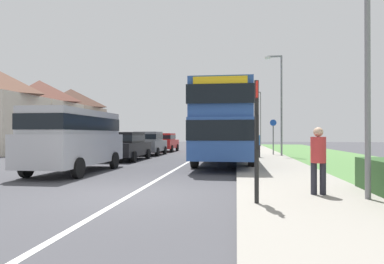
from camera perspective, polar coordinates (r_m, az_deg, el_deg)
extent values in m
plane|color=#424247|center=(8.67, -10.16, -10.39)|extent=(120.00, 120.00, 0.00)
cube|color=silver|center=(16.41, -1.59, -5.64)|extent=(0.14, 60.00, 0.01)
cube|color=gray|center=(14.30, 14.03, -6.19)|extent=(3.20, 68.00, 0.12)
cube|color=#284C93|center=(18.00, 5.65, -0.97)|extent=(2.50, 11.38, 1.65)
cube|color=#284C93|center=(18.05, 5.65, 4.12)|extent=(2.45, 11.15, 1.55)
cube|color=black|center=(18.00, 5.65, 0.08)|extent=(2.53, 11.43, 0.76)
cube|color=black|center=(18.06, 5.65, 4.36)|extent=(2.53, 11.43, 0.72)
cube|color=gold|center=(12.52, 4.78, 8.41)|extent=(2.00, 0.08, 0.44)
cylinder|color=black|center=(21.62, 2.64, -3.06)|extent=(0.30, 1.00, 1.00)
cylinder|color=black|center=(21.55, 9.29, -3.06)|extent=(0.30, 1.00, 1.00)
cylinder|color=black|center=(15.01, 0.46, -4.24)|extent=(0.30, 1.00, 1.00)
cylinder|color=black|center=(14.91, 10.07, -4.26)|extent=(0.30, 1.00, 1.00)
cube|color=#B7B7BC|center=(14.01, -19.17, -2.72)|extent=(1.95, 5.48, 1.14)
cube|color=#B7B7BC|center=(14.01, -19.16, 1.53)|extent=(1.72, 5.04, 0.93)
cube|color=black|center=(14.00, -19.17, 1.34)|extent=(1.76, 5.09, 0.52)
cylinder|color=black|center=(15.99, -19.50, -4.48)|extent=(0.20, 0.72, 0.72)
cylinder|color=black|center=(15.22, -13.06, -4.70)|extent=(0.20, 0.72, 0.72)
cylinder|color=black|center=(13.06, -26.32, -5.39)|extent=(0.20, 0.72, 0.72)
cylinder|color=black|center=(12.11, -18.75, -5.81)|extent=(0.20, 0.72, 0.72)
cube|color=black|center=(19.83, -11.01, -2.81)|extent=(1.78, 4.60, 0.73)
cube|color=black|center=(19.59, -11.22, -0.90)|extent=(1.56, 2.53, 0.60)
cube|color=black|center=(19.59, -11.22, -0.99)|extent=(1.60, 2.55, 0.33)
cylinder|color=black|center=(21.48, -12.01, -3.60)|extent=(0.20, 0.60, 0.60)
cylinder|color=black|center=(20.96, -7.51, -3.69)|extent=(0.20, 0.60, 0.60)
cylinder|color=black|center=(18.82, -14.92, -4.05)|extent=(0.20, 0.60, 0.60)
cylinder|color=black|center=(18.23, -9.84, -4.18)|extent=(0.20, 0.60, 0.60)
cube|color=slate|center=(24.53, -7.29, -2.31)|extent=(1.83, 3.91, 0.76)
cube|color=slate|center=(24.33, -7.40, -0.69)|extent=(1.61, 2.15, 0.63)
cube|color=black|center=(24.33, -7.40, -0.76)|extent=(1.64, 2.17, 0.35)
cylinder|color=black|center=(25.95, -8.51, -3.05)|extent=(0.20, 0.60, 0.60)
cylinder|color=black|center=(25.52, -4.64, -3.10)|extent=(0.20, 0.60, 0.60)
cylinder|color=black|center=(23.63, -10.14, -3.31)|extent=(0.20, 0.60, 0.60)
cylinder|color=black|center=(23.15, -5.91, -3.37)|extent=(0.20, 0.60, 0.60)
cube|color=#B21E1E|center=(29.38, -4.69, -2.05)|extent=(1.81, 4.25, 0.71)
cube|color=#B21E1E|center=(29.16, -4.78, -0.79)|extent=(1.59, 2.34, 0.58)
cube|color=black|center=(29.16, -4.78, -0.85)|extent=(1.63, 2.36, 0.33)
cylinder|color=black|center=(30.88, -5.78, -2.63)|extent=(0.20, 0.60, 0.60)
cylinder|color=black|center=(30.52, -2.53, -2.65)|extent=(0.20, 0.60, 0.60)
cylinder|color=black|center=(28.32, -7.01, -2.83)|extent=(0.20, 0.60, 0.60)
cylinder|color=black|center=(27.93, -3.48, -2.86)|extent=(0.20, 0.60, 0.60)
cylinder|color=#23232D|center=(8.31, 19.97, -7.85)|extent=(0.14, 0.14, 0.85)
cylinder|color=#23232D|center=(8.35, 21.33, -7.81)|extent=(0.14, 0.14, 0.85)
cylinder|color=#BF3333|center=(8.27, 20.64, -2.84)|extent=(0.34, 0.34, 0.60)
sphere|color=tan|center=(8.26, 20.63, 0.00)|extent=(0.22, 0.22, 0.22)
cylinder|color=#23232D|center=(20.71, 10.76, -3.38)|extent=(0.14, 0.14, 0.85)
cylinder|color=#23232D|center=(20.73, 11.31, -3.37)|extent=(0.14, 0.14, 0.85)
cylinder|color=#2D599E|center=(20.69, 11.03, -1.37)|extent=(0.34, 0.34, 0.60)
sphere|color=tan|center=(20.69, 11.03, -0.23)|extent=(0.22, 0.22, 0.22)
cylinder|color=black|center=(6.91, 10.91, -2.11)|extent=(0.09, 0.09, 2.60)
cube|color=red|center=(6.96, 10.90, 6.98)|extent=(0.04, 0.44, 0.32)
cube|color=black|center=(6.92, 10.90, -0.03)|extent=(0.06, 0.52, 0.68)
cylinder|color=slate|center=(23.64, 13.62, -1.48)|extent=(0.08, 0.08, 2.10)
cylinder|color=blue|center=(23.65, 13.62, 1.54)|extent=(0.44, 0.03, 0.44)
cylinder|color=slate|center=(8.57, 27.61, 18.10)|extent=(0.12, 0.12, 8.44)
cylinder|color=slate|center=(22.73, 14.95, 4.22)|extent=(0.12, 0.12, 6.66)
cube|color=slate|center=(23.17, 13.81, 12.34)|extent=(0.90, 0.10, 0.10)
cube|color=silver|center=(23.11, 12.67, 12.20)|extent=(0.36, 0.20, 0.14)
cylinder|color=slate|center=(40.78, 11.54, 2.11)|extent=(0.12, 0.12, 6.56)
cube|color=slate|center=(41.02, 10.91, 6.63)|extent=(0.90, 0.10, 0.10)
cube|color=silver|center=(40.99, 10.28, 6.54)|extent=(0.36, 0.20, 0.14)
cube|color=beige|center=(34.71, -24.52, 0.88)|extent=(6.08, 5.93, 4.51)
pyramid|color=brown|center=(34.94, -24.50, 6.30)|extent=(6.08, 5.93, 2.09)
cube|color=tan|center=(39.97, -19.91, 0.71)|extent=(6.08, 5.93, 4.51)
pyramid|color=#4C3328|center=(40.17, -19.89, 5.42)|extent=(6.08, 5.93, 2.09)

